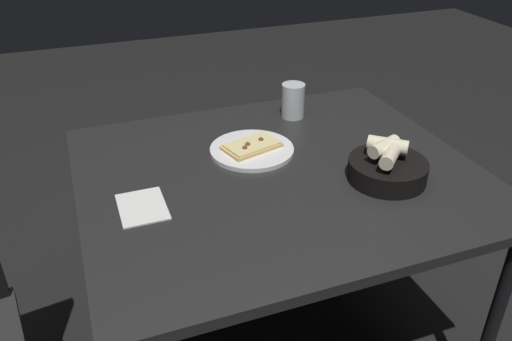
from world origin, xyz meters
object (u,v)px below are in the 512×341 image
object	(u,v)px
pizza_plate	(252,149)
bread_basket	(387,167)
beer_glass	(293,102)
dining_table	(278,187)

from	to	relation	value
pizza_plate	bread_basket	world-z (taller)	bread_basket
bread_basket	beer_glass	xyz separation A→B (m)	(0.48, 0.07, 0.01)
pizza_plate	beer_glass	size ratio (longest dim) A/B	2.17
dining_table	beer_glass	size ratio (longest dim) A/B	9.48
pizza_plate	beer_glass	world-z (taller)	beer_glass
pizza_plate	bread_basket	xyz separation A→B (m)	(-0.28, -0.30, 0.03)
dining_table	bread_basket	size ratio (longest dim) A/B	5.14
dining_table	pizza_plate	size ratio (longest dim) A/B	4.37
pizza_plate	bread_basket	distance (m)	0.41
pizza_plate	dining_table	bearing A→B (deg)	-165.35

